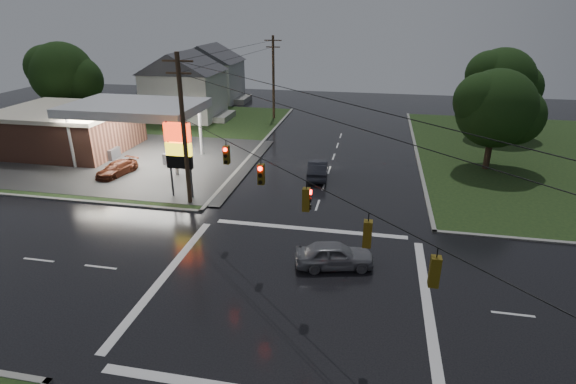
% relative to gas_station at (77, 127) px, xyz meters
% --- Properties ---
extents(ground, '(120.00, 120.00, 0.00)m').
position_rel_gas_station_xyz_m(ground, '(25.68, -19.70, -2.55)').
color(ground, black).
rests_on(ground, ground).
extents(grass_nw, '(36.00, 36.00, 0.08)m').
position_rel_gas_station_xyz_m(grass_nw, '(-0.32, 6.30, -2.51)').
color(grass_nw, black).
rests_on(grass_nw, ground).
extents(gas_station, '(26.20, 18.00, 5.60)m').
position_rel_gas_station_xyz_m(gas_station, '(0.00, 0.00, 0.00)').
color(gas_station, '#2D2D2D').
rests_on(gas_station, ground).
extents(pylon_sign, '(2.00, 0.35, 6.00)m').
position_rel_gas_station_xyz_m(pylon_sign, '(15.18, -9.20, 1.46)').
color(pylon_sign, '#59595E').
rests_on(pylon_sign, ground).
extents(utility_pole_nw, '(2.20, 0.32, 11.00)m').
position_rel_gas_station_xyz_m(utility_pole_nw, '(16.18, -10.20, 3.17)').
color(utility_pole_nw, '#382619').
rests_on(utility_pole_nw, ground).
extents(utility_pole_n, '(2.20, 0.32, 10.50)m').
position_rel_gas_station_xyz_m(utility_pole_n, '(16.18, 18.30, 2.92)').
color(utility_pole_n, '#382619').
rests_on(utility_pole_n, ground).
extents(traffic_signals, '(26.87, 26.87, 1.47)m').
position_rel_gas_station_xyz_m(traffic_signals, '(25.69, -19.72, 3.93)').
color(traffic_signals, black).
rests_on(traffic_signals, ground).
extents(house_near, '(11.05, 8.48, 8.60)m').
position_rel_gas_station_xyz_m(house_near, '(4.73, 16.30, 1.86)').
color(house_near, silver).
rests_on(house_near, ground).
extents(house_far, '(11.05, 8.48, 8.60)m').
position_rel_gas_station_xyz_m(house_far, '(3.73, 28.30, 1.86)').
color(house_far, silver).
rests_on(house_far, ground).
extents(tree_nw_behind, '(8.93, 7.60, 10.00)m').
position_rel_gas_station_xyz_m(tree_nw_behind, '(-8.17, 10.29, 3.63)').
color(tree_nw_behind, black).
rests_on(tree_nw_behind, ground).
extents(tree_ne_near, '(7.99, 6.80, 8.98)m').
position_rel_gas_station_xyz_m(tree_ne_near, '(39.82, 2.29, 3.01)').
color(tree_ne_near, black).
rests_on(tree_ne_near, ground).
extents(tree_ne_far, '(8.46, 7.20, 9.80)m').
position_rel_gas_station_xyz_m(tree_ne_far, '(42.83, 14.29, 3.63)').
color(tree_ne_far, black).
rests_on(tree_ne_far, ground).
extents(car_north, '(2.02, 4.81, 1.55)m').
position_rel_gas_station_xyz_m(car_north, '(24.88, -2.76, -1.77)').
color(car_north, '#212229').
rests_on(car_north, ground).
extents(car_crossing, '(4.73, 2.74, 1.51)m').
position_rel_gas_station_xyz_m(car_crossing, '(27.75, -17.05, -1.79)').
color(car_crossing, slate).
rests_on(car_crossing, ground).
extents(car_pump, '(2.61, 4.46, 1.21)m').
position_rel_gas_station_xyz_m(car_pump, '(7.51, -5.70, -1.94)').
color(car_pump, '#4E2012').
rests_on(car_pump, ground).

